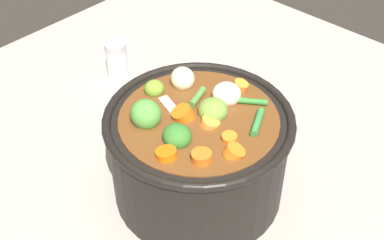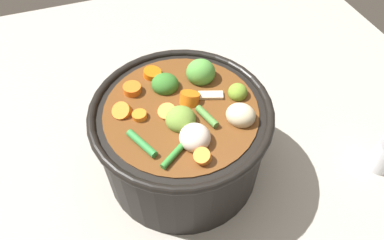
% 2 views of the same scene
% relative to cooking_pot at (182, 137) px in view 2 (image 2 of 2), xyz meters
% --- Properties ---
extents(ground_plane, '(1.10, 1.10, 0.00)m').
position_rel_cooking_pot_xyz_m(ground_plane, '(-0.00, 0.00, -0.07)').
color(ground_plane, '#9E998E').
extents(cooking_pot, '(0.25, 0.25, 0.17)m').
position_rel_cooking_pot_xyz_m(cooking_pot, '(0.00, 0.00, 0.00)').
color(cooking_pot, black).
rests_on(cooking_pot, ground_plane).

